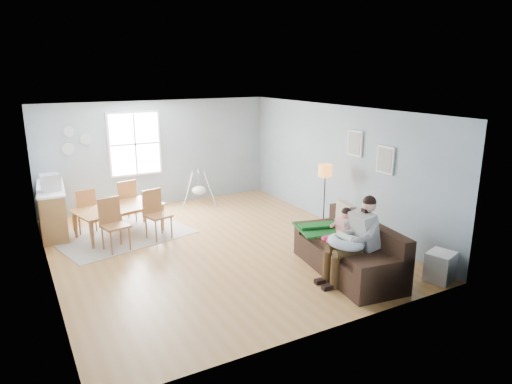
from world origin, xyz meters
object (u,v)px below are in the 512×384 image
baby_swing (199,190)px  chair_ne (126,198)px  floor_lamp (325,176)px  storage_cube (440,267)px  chair_sw (113,220)px  monitor (50,182)px  father (355,237)px  sofa (351,255)px  chair_se (155,210)px  dining_table (121,221)px  counter (53,209)px  chair_nw (85,208)px  toddler (341,227)px

baby_swing → chair_ne: bearing=-164.0°
floor_lamp → storage_cube: floor_lamp is taller
chair_sw → baby_swing: chair_sw is taller
storage_cube → monitor: (-5.40, 5.35, 0.95)m
baby_swing → father: bearing=-84.1°
storage_cube → floor_lamp: bearing=93.2°
baby_swing → monitor: bearing=-167.4°
monitor → baby_swing: bearing=12.6°
sofa → chair_se: bearing=126.5°
father → dining_table: father is taller
dining_table → floor_lamp: bearing=-38.9°
counter → sofa: bearing=-47.5°
father → monitor: size_ratio=3.86×
baby_swing → chair_nw: bearing=-164.6°
toddler → storage_cube: 1.75m
sofa → counter: counter is taller
toddler → storage_cube: size_ratio=1.57×
toddler → storage_cube: (1.14, -1.22, -0.51)m
chair_se → baby_swing: (1.71, 1.85, -0.19)m
chair_ne → monitor: (-1.54, -0.22, 0.61)m
dining_table → chair_ne: size_ratio=1.74×
monitor → storage_cube: bearing=-44.7°
father → chair_nw: father is taller
floor_lamp → counter: bearing=152.6°
father → baby_swing: bearing=95.9°
sofa → toddler: (-0.05, 0.23, 0.44)m
floor_lamp → baby_swing: floor_lamp is taller
sofa → chair_sw: chair_sw is taller
chair_se → chair_nw: size_ratio=1.05×
father → chair_sw: father is taller
monitor → father: bearing=-48.4°
sofa → chair_se: chair_se is taller
chair_se → chair_ne: (-0.32, 1.26, -0.01)m
storage_cube → chair_sw: (-4.47, 4.07, 0.35)m
monitor → baby_swing: 3.74m
floor_lamp → monitor: (-5.24, 2.36, -0.02)m
father → storage_cube: father is taller
chair_se → counter: 2.32m
chair_ne → counter: (-1.53, 0.13, -0.07)m
father → chair_se: father is taller
sofa → chair_ne: chair_ne is taller
sofa → storage_cube: size_ratio=4.32×
floor_lamp → monitor: size_ratio=3.88×
sofa → father: father is taller
chair_ne → storage_cube: bearing=-55.3°
dining_table → baby_swing: size_ratio=1.56×
dining_table → counter: 1.52m
father → toddler: father is taller
sofa → monitor: 6.19m
storage_cube → chair_sw: size_ratio=0.53×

